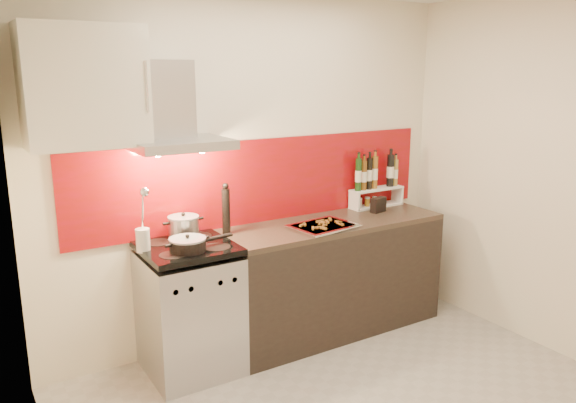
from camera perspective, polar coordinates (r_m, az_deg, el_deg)
back_wall at (r=4.26m, az=-3.19°, el=3.15°), size 3.40×0.02×2.60m
left_wall at (r=2.43m, az=-23.06°, el=-5.83°), size 0.02×2.80×2.60m
right_wall at (r=4.42m, az=26.15°, el=2.15°), size 0.02×2.80×2.60m
backsplash at (r=4.29m, az=-2.51°, el=2.14°), size 3.00×0.02×0.64m
range_stove at (r=3.97m, az=-9.92°, el=-10.84°), size 0.60×0.60×0.91m
counter at (r=4.51m, az=4.45°, el=-7.53°), size 1.80×0.60×0.90m
range_hood at (r=3.77m, az=-11.54°, el=8.36°), size 0.62×0.50×0.61m
upper_cabinet at (r=3.60m, az=-20.01°, el=10.92°), size 0.70×0.35×0.72m
stock_pot at (r=3.93m, az=-10.55°, el=-2.58°), size 0.21×0.21×0.18m
saute_pan at (r=3.67m, az=-10.04°, el=-4.29°), size 0.46×0.24×0.11m
utensil_jar at (r=3.72m, az=-14.50°, el=-3.07°), size 0.09×0.14×0.44m
pepper_mill at (r=4.00m, az=-6.32°, el=-0.82°), size 0.06×0.06×0.37m
step_shelf at (r=4.82m, az=8.88°, el=1.86°), size 0.50×0.14×0.44m
caddy_box at (r=4.68m, az=9.16°, el=-0.35°), size 0.15×0.09×0.12m
baking_tray at (r=4.18m, az=3.58°, el=-2.48°), size 0.50×0.41×0.03m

